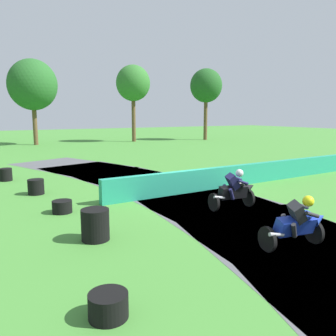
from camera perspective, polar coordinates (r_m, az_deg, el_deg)
ground_plane at (r=13.77m, az=2.24°, el=-4.23°), size 120.00×120.00×0.00m
track_asphalt at (r=13.38m, az=-0.43°, el=-4.60°), size 7.83×27.59×0.01m
safety_barrier at (r=16.85m, az=16.12°, el=-0.57°), size 16.55×0.92×0.90m
motorcycle_lead_blue at (r=8.68m, az=20.94°, el=-8.54°), size 1.70×0.97×1.42m
motorcycle_chase_black at (r=11.61m, az=11.15°, el=-3.62°), size 1.70×0.84×1.43m
tire_stack_near at (r=5.83m, az=-9.95°, el=-21.68°), size 0.63×0.63×0.40m
tire_stack_mid_a at (r=8.90m, az=-12.06°, el=-9.24°), size 0.71×0.71×0.80m
tire_stack_mid_b at (r=11.59m, az=-17.27°, el=-6.18°), size 0.63×0.63×0.40m
tire_stack_far at (r=14.50m, az=-21.20°, el=-2.95°), size 0.62×0.62×0.60m
tire_stack_extra_a at (r=17.96m, az=-25.49°, el=-1.00°), size 0.58×0.58×0.60m
tree_far_right at (r=42.19m, az=6.38°, el=13.44°), size 3.81×3.81×8.49m
tree_behind_barrier at (r=37.59m, az=-21.69°, el=12.77°), size 4.81×4.81×8.55m
tree_distant at (r=39.52m, az=-5.85°, el=13.85°), size 3.80×3.80×8.55m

